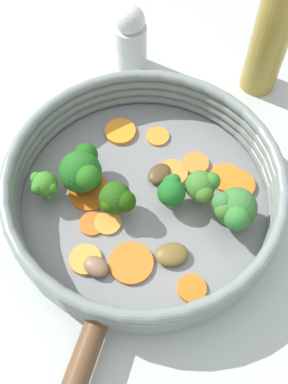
{
  "coord_description": "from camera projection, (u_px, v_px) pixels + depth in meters",
  "views": [
    {
      "loc": [
        0.21,
        0.12,
        0.45
      ],
      "look_at": [
        0.0,
        0.0,
        0.03
      ],
      "focal_mm": 42.0,
      "sensor_mm": 36.0,
      "label": 1
    }
  ],
  "objects": [
    {
      "name": "carrot_slice_7",
      "position": [
        158.0,
        136.0,
        0.55
      ],
      "size": [
        0.04,
        0.04,
        0.0
      ],
      "primitive_type": "cylinder",
      "rotation": [
        0.0,
        0.0,
        1.89
      ],
      "color": "orange",
      "rests_on": "skillet"
    },
    {
      "name": "carrot_slice_9",
      "position": [
        238.0,
        185.0,
        0.51
      ],
      "size": [
        0.05,
        0.05,
        0.01
      ],
      "primitive_type": "cylinder",
      "rotation": [
        0.0,
        0.0,
        4.34
      ],
      "color": "orange",
      "rests_on": "skillet"
    },
    {
      "name": "carrot_slice_3",
      "position": [
        92.0,
        224.0,
        0.49
      ],
      "size": [
        0.03,
        0.03,
        0.0
      ],
      "primitive_type": "cylinder",
      "rotation": [
        0.0,
        0.0,
        0.04
      ],
      "color": "orange",
      "rests_on": "skillet"
    },
    {
      "name": "salt_shaker",
      "position": [
        131.0,
        39.0,
        0.59
      ],
      "size": [
        0.04,
        0.04,
        0.1
      ],
      "color": "silver",
      "rests_on": "ground_plane"
    },
    {
      "name": "broccoli_floret_1",
      "position": [
        172.0,
        191.0,
        0.48
      ],
      "size": [
        0.03,
        0.03,
        0.04
      ],
      "color": "#64984C",
      "rests_on": "skillet"
    },
    {
      "name": "broccoli_floret_3",
      "position": [
        117.0,
        199.0,
        0.47
      ],
      "size": [
        0.04,
        0.04,
        0.04
      ],
      "color": "#80A75F",
      "rests_on": "skillet"
    },
    {
      "name": "carrot_slice_5",
      "position": [
        108.0,
        223.0,
        0.49
      ],
      "size": [
        0.04,
        0.04,
        0.0
      ],
      "primitive_type": "cylinder",
      "rotation": [
        0.0,
        0.0,
        6.06
      ],
      "color": "gold",
      "rests_on": "skillet"
    },
    {
      "name": "mushroom_piece_2",
      "position": [
        172.0,
        254.0,
        0.46
      ],
      "size": [
        0.04,
        0.04,
        0.01
      ],
      "primitive_type": "ellipsoid",
      "rotation": [
        0.0,
        0.0,
        5.4
      ],
      "color": "brown",
      "rests_on": "skillet"
    },
    {
      "name": "broccoli_floret_5",
      "position": [
        202.0,
        187.0,
        0.48
      ],
      "size": [
        0.04,
        0.04,
        0.04
      ],
      "color": "#769F59",
      "rests_on": "skillet"
    },
    {
      "name": "ground_plane",
      "position": [
        144.0,
        204.0,
        0.52
      ],
      "size": [
        4.0,
        4.0,
        0.0
      ],
      "primitive_type": "plane",
      "color": "#B4BFBC"
    },
    {
      "name": "carrot_slice_0",
      "position": [
        173.0,
        173.0,
        0.52
      ],
      "size": [
        0.05,
        0.05,
        0.0
      ],
      "primitive_type": "cylinder",
      "rotation": [
        0.0,
        0.0,
        0.8
      ],
      "color": "orange",
      "rests_on": "skillet"
    },
    {
      "name": "carrot_slice_11",
      "position": [
        192.0,
        288.0,
        0.45
      ],
      "size": [
        0.04,
        0.04,
        0.0
      ],
      "primitive_type": "cylinder",
      "rotation": [
        0.0,
        0.0,
        2.38
      ],
      "color": "orange",
      "rests_on": "skillet"
    },
    {
      "name": "carrot_slice_2",
      "position": [
        131.0,
        263.0,
        0.46
      ],
      "size": [
        0.06,
        0.06,
        0.0
      ],
      "primitive_type": "cylinder",
      "rotation": [
        0.0,
        0.0,
        3.36
      ],
      "color": "orange",
      "rests_on": "skillet"
    },
    {
      "name": "skillet_rivet_left",
      "position": [
        67.0,
        298.0,
        0.44
      ],
      "size": [
        0.01,
        0.01,
        0.01
      ],
      "primitive_type": "sphere",
      "color": "gray",
      "rests_on": "skillet"
    },
    {
      "name": "mushroom_piece_1",
      "position": [
        98.0,
        268.0,
        0.46
      ],
      "size": [
        0.02,
        0.03,
        0.01
      ],
      "primitive_type": "ellipsoid",
      "rotation": [
        0.0,
        0.0,
        4.68
      ],
      "color": "#8C644B",
      "rests_on": "skillet"
    },
    {
      "name": "carrot_slice_8",
      "position": [
        120.0,
        131.0,
        0.55
      ],
      "size": [
        0.05,
        0.05,
        0.01
      ],
      "primitive_type": "cylinder",
      "rotation": [
        0.0,
        0.0,
        4.48
      ],
      "color": "orange",
      "rests_on": "skillet"
    },
    {
      "name": "skillet_rivet_right",
      "position": [
        140.0,
        321.0,
        0.43
      ],
      "size": [
        0.01,
        0.01,
        0.01
      ],
      "primitive_type": "sphere",
      "color": "gray",
      "rests_on": "skillet"
    },
    {
      "name": "skillet",
      "position": [
        144.0,
        201.0,
        0.51
      ],
      "size": [
        0.29,
        0.29,
        0.01
      ],
      "primitive_type": "cylinder",
      "color": "gray",
      "rests_on": "ground_plane"
    },
    {
      "name": "carrot_slice_1",
      "position": [
        90.0,
        192.0,
        0.51
      ],
      "size": [
        0.06,
        0.06,
        0.0
      ],
      "primitive_type": "cylinder",
      "rotation": [
        0.0,
        0.0,
        0.25
      ],
      "color": "orange",
      "rests_on": "skillet"
    },
    {
      "name": "carrot_slice_4",
      "position": [
        226.0,
        177.0,
        0.52
      ],
      "size": [
        0.05,
        0.05,
        0.0
      ],
      "primitive_type": "cylinder",
      "rotation": [
        0.0,
        0.0,
        2.77
      ],
      "color": "orange",
      "rests_on": "skillet"
    },
    {
      "name": "broccoli_floret_4",
      "position": [
        83.0,
        172.0,
        0.49
      ],
      "size": [
        0.05,
        0.05,
        0.05
      ],
      "color": "#75A154",
      "rests_on": "skillet"
    },
    {
      "name": "broccoli_floret_2",
      "position": [
        234.0,
        209.0,
        0.47
      ],
      "size": [
        0.05,
        0.05,
        0.05
      ],
      "color": "#619349",
      "rests_on": "skillet"
    },
    {
      "name": "oil_bottle",
      "position": [
        273.0,
        30.0,
        0.53
      ],
      "size": [
        0.05,
        0.05,
        0.22
      ],
      "color": "olive",
      "rests_on": "ground_plane"
    },
    {
      "name": "mushroom_piece_0",
      "position": [
        160.0,
        174.0,
        0.52
      ],
      "size": [
        0.03,
        0.03,
        0.01
      ],
      "primitive_type": "ellipsoid",
      "rotation": [
        0.0,
        0.0,
        3.02
      ],
      "color": "brown",
      "rests_on": "skillet"
    },
    {
      "name": "broccoli_floret_0",
      "position": [
        44.0,
        185.0,
        0.48
      ],
      "size": [
        0.03,
        0.03,
        0.04
      ],
      "color": "#85B068",
      "rests_on": "skillet"
    },
    {
      "name": "carrot_slice_6",
      "position": [
        86.0,
        260.0,
        0.47
      ],
      "size": [
        0.04,
        0.04,
        0.01
      ],
      "primitive_type": "cylinder",
      "rotation": [
        0.0,
        0.0,
        4.8
      ],
      "color": "#F99D38",
      "rests_on": "skillet"
    },
    {
      "name": "skillet_rim_wall",
      "position": [
        144.0,
        187.0,
        0.48
      ],
      "size": [
        0.3,
        0.3,
        0.05
      ],
      "color": "gray",
      "rests_on": "skillet"
    },
    {
      "name": "carrot_slice_10",
      "position": [
        196.0,
        164.0,
        0.53
      ],
      "size": [
        0.04,
        0.04,
        0.01
      ],
      "primitive_type": "cylinder",
      "rotation": [
        0.0,
        0.0,
        1.22
      ],
      "color": "orange",
      "rests_on": "skillet"
    }
  ]
}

